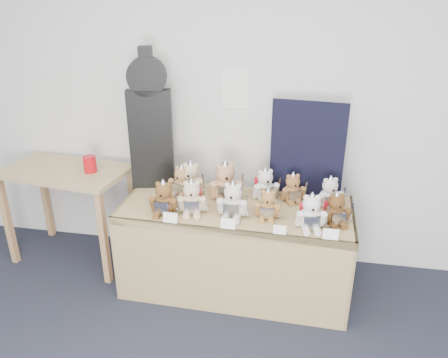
% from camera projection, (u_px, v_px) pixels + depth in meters
% --- Properties ---
extents(room_shell, '(6.00, 6.00, 6.00)m').
position_uv_depth(room_shell, '(235.00, 90.00, 3.40)').
color(room_shell, silver).
rests_on(room_shell, floor).
extents(display_table, '(1.72, 0.75, 0.71)m').
position_uv_depth(display_table, '(234.00, 229.00, 3.22)').
color(display_table, '#957F4B').
rests_on(display_table, floor).
extents(side_table, '(1.07, 0.68, 0.84)m').
position_uv_depth(side_table, '(67.00, 183.00, 3.60)').
color(side_table, '#9B8353').
rests_on(side_table, floor).
extents(guitar_case, '(0.35, 0.17, 1.10)m').
position_uv_depth(guitar_case, '(150.00, 122.00, 3.34)').
color(guitar_case, black).
rests_on(guitar_case, display_table).
extents(navy_board, '(0.55, 0.08, 0.74)m').
position_uv_depth(navy_board, '(307.00, 149.00, 3.26)').
color(navy_board, black).
rests_on(navy_board, display_table).
extents(red_cup, '(0.10, 0.10, 0.13)m').
position_uv_depth(red_cup, '(90.00, 164.00, 3.47)').
color(red_cup, '#AE0B13').
rests_on(red_cup, side_table).
extents(teddy_front_far_left, '(0.23, 0.18, 0.28)m').
position_uv_depth(teddy_front_far_left, '(164.00, 199.00, 3.07)').
color(teddy_front_far_left, brown).
rests_on(teddy_front_far_left, display_table).
extents(teddy_front_left, '(0.23, 0.21, 0.28)m').
position_uv_depth(teddy_front_left, '(192.00, 199.00, 3.08)').
color(teddy_front_left, '#C8B08D').
rests_on(teddy_front_left, display_table).
extents(teddy_front_centre, '(0.24, 0.19, 0.29)m').
position_uv_depth(teddy_front_centre, '(233.00, 202.00, 3.02)').
color(teddy_front_centre, beige).
rests_on(teddy_front_centre, display_table).
extents(teddy_front_right, '(0.20, 0.16, 0.24)m').
position_uv_depth(teddy_front_right, '(268.00, 205.00, 3.02)').
color(teddy_front_right, olive).
rests_on(teddy_front_right, display_table).
extents(teddy_front_far_right, '(0.23, 0.20, 0.28)m').
position_uv_depth(teddy_front_far_right, '(311.00, 213.00, 2.88)').
color(teddy_front_far_right, silver).
rests_on(teddy_front_far_right, display_table).
extents(teddy_front_end, '(0.22, 0.20, 0.26)m').
position_uv_depth(teddy_front_end, '(336.00, 211.00, 2.93)').
color(teddy_front_end, brown).
rests_on(teddy_front_end, display_table).
extents(teddy_back_left, '(0.24, 0.19, 0.29)m').
position_uv_depth(teddy_back_left, '(191.00, 180.00, 3.36)').
color(teddy_back_left, beige).
rests_on(teddy_back_left, display_table).
extents(teddy_back_centre_left, '(0.28, 0.26, 0.34)m').
position_uv_depth(teddy_back_centre_left, '(225.00, 183.00, 3.27)').
color(teddy_back_centre_left, tan).
rests_on(teddy_back_centre_left, display_table).
extents(teddy_back_centre_right, '(0.23, 0.22, 0.27)m').
position_uv_depth(teddy_back_centre_right, '(265.00, 186.00, 3.29)').
color(teddy_back_centre_right, silver).
rests_on(teddy_back_centre_right, display_table).
extents(teddy_back_right, '(0.21, 0.20, 0.25)m').
position_uv_depth(teddy_back_right, '(293.00, 189.00, 3.25)').
color(teddy_back_right, brown).
rests_on(teddy_back_right, display_table).
extents(teddy_back_end, '(0.22, 0.21, 0.26)m').
position_uv_depth(teddy_back_end, '(330.00, 194.00, 3.16)').
color(teddy_back_end, silver).
rests_on(teddy_back_end, display_table).
extents(teddy_back_far_left, '(0.22, 0.20, 0.27)m').
position_uv_depth(teddy_back_far_left, '(181.00, 182.00, 3.36)').
color(teddy_back_far_left, '#A77E4D').
rests_on(teddy_back_far_left, display_table).
extents(entry_card_a, '(0.10, 0.02, 0.07)m').
position_uv_depth(entry_card_a, '(170.00, 218.00, 2.97)').
color(entry_card_a, white).
rests_on(entry_card_a, display_table).
extents(entry_card_b, '(0.10, 0.02, 0.07)m').
position_uv_depth(entry_card_b, '(228.00, 224.00, 2.90)').
color(entry_card_b, white).
rests_on(entry_card_b, display_table).
extents(entry_card_c, '(0.08, 0.02, 0.06)m').
position_uv_depth(entry_card_c, '(280.00, 230.00, 2.84)').
color(entry_card_c, white).
rests_on(entry_card_c, display_table).
extents(entry_card_d, '(0.10, 0.02, 0.07)m').
position_uv_depth(entry_card_d, '(331.00, 234.00, 2.77)').
color(entry_card_d, white).
rests_on(entry_card_d, display_table).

